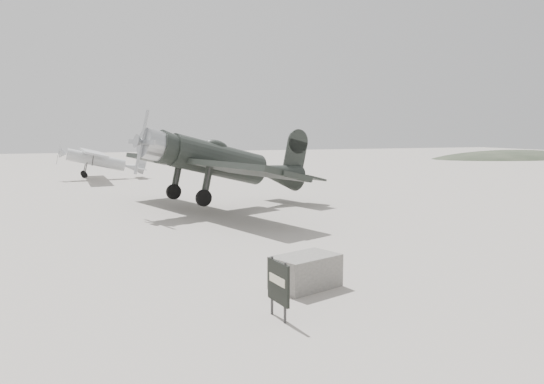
% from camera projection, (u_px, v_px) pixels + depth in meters
% --- Properties ---
extents(ground, '(160.00, 160.00, 0.00)m').
position_uv_depth(ground, '(316.00, 230.00, 21.41)').
color(ground, gray).
rests_on(ground, ground).
extents(hill_northeast, '(32.00, 16.00, 5.20)m').
position_uv_depth(hill_northeast, '(514.00, 158.00, 75.96)').
color(hill_northeast, '#293225').
rests_on(hill_northeast, ground).
extents(lowwing_monoplane, '(10.08, 13.87, 4.48)m').
position_uv_depth(lowwing_monoplane, '(225.00, 163.00, 26.81)').
color(lowwing_monoplane, black).
rests_on(lowwing_monoplane, ground).
extents(highwing_monoplane, '(6.90, 9.69, 2.76)m').
position_uv_depth(highwing_monoplane, '(100.00, 158.00, 43.23)').
color(highwing_monoplane, '#A7A9AC').
rests_on(highwing_monoplane, ground).
extents(equipment_block, '(1.94, 1.56, 0.84)m').
position_uv_depth(equipment_block, '(306.00, 272.00, 13.51)').
color(equipment_block, '#605E59').
rests_on(equipment_block, ground).
extents(sign_board, '(0.16, 0.90, 1.29)m').
position_uv_depth(sign_board, '(278.00, 283.00, 11.25)').
color(sign_board, '#333333').
rests_on(sign_board, ground).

